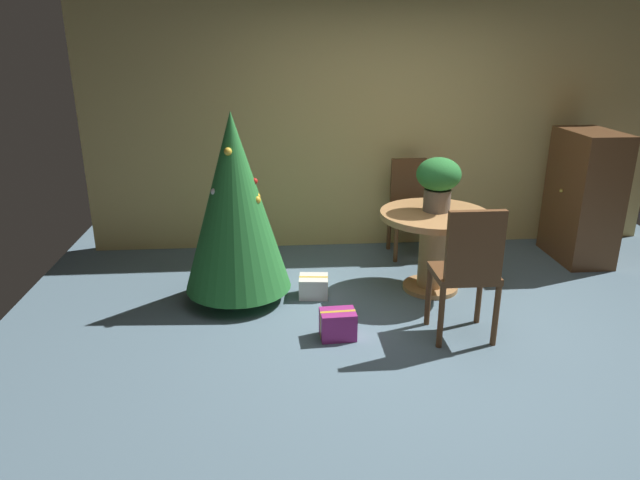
{
  "coord_description": "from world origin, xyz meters",
  "views": [
    {
      "loc": [
        -1.06,
        -3.69,
        2.13
      ],
      "look_at": [
        -0.74,
        0.44,
        0.66
      ],
      "focal_mm": 31.95,
      "sensor_mm": 36.0,
      "label": 1
    }
  ],
  "objects_px": {
    "wooden_cabinet": "(583,197)",
    "wooden_chair_far": "(409,203)",
    "wooden_chair_near": "(468,267)",
    "gift_box_purple": "(338,324)",
    "round_dining_table": "(434,237)",
    "holiday_tree": "(235,203)",
    "gift_box_cream": "(314,286)",
    "flower_vase": "(438,179)"
  },
  "relations": [
    {
      "from": "wooden_chair_near",
      "to": "wooden_cabinet",
      "type": "bearing_deg",
      "value": 42.84
    },
    {
      "from": "flower_vase",
      "to": "holiday_tree",
      "type": "distance_m",
      "value": 1.73
    },
    {
      "from": "flower_vase",
      "to": "gift_box_cream",
      "type": "bearing_deg",
      "value": -173.74
    },
    {
      "from": "wooden_cabinet",
      "to": "flower_vase",
      "type": "bearing_deg",
      "value": -160.21
    },
    {
      "from": "flower_vase",
      "to": "wooden_cabinet",
      "type": "relative_size",
      "value": 0.36
    },
    {
      "from": "round_dining_table",
      "to": "gift_box_cream",
      "type": "height_order",
      "value": "round_dining_table"
    },
    {
      "from": "wooden_chair_near",
      "to": "gift_box_purple",
      "type": "bearing_deg",
      "value": 173.83
    },
    {
      "from": "flower_vase",
      "to": "gift_box_purple",
      "type": "bearing_deg",
      "value": -137.73
    },
    {
      "from": "flower_vase",
      "to": "gift_box_purple",
      "type": "xyz_separation_m",
      "value": [
        -0.95,
        -0.86,
        -0.89
      ]
    },
    {
      "from": "round_dining_table",
      "to": "flower_vase",
      "type": "bearing_deg",
      "value": 66.4
    },
    {
      "from": "round_dining_table",
      "to": "gift_box_cream",
      "type": "relative_size",
      "value": 3.52
    },
    {
      "from": "holiday_tree",
      "to": "wooden_cabinet",
      "type": "height_order",
      "value": "holiday_tree"
    },
    {
      "from": "wooden_chair_near",
      "to": "gift_box_purple",
      "type": "xyz_separation_m",
      "value": [
        -0.93,
        0.1,
        -0.48
      ]
    },
    {
      "from": "flower_vase",
      "to": "wooden_cabinet",
      "type": "bearing_deg",
      "value": 19.79
    },
    {
      "from": "holiday_tree",
      "to": "wooden_chair_far",
      "type": "bearing_deg",
      "value": 30.9
    },
    {
      "from": "wooden_chair_near",
      "to": "wooden_cabinet",
      "type": "relative_size",
      "value": 0.8
    },
    {
      "from": "wooden_cabinet",
      "to": "gift_box_purple",
      "type": "bearing_deg",
      "value": -150.78
    },
    {
      "from": "holiday_tree",
      "to": "gift_box_cream",
      "type": "relative_size",
      "value": 5.97
    },
    {
      "from": "gift_box_cream",
      "to": "flower_vase",
      "type": "bearing_deg",
      "value": 6.26
    },
    {
      "from": "flower_vase",
      "to": "wooden_cabinet",
      "type": "height_order",
      "value": "wooden_cabinet"
    },
    {
      "from": "round_dining_table",
      "to": "holiday_tree",
      "type": "height_order",
      "value": "holiday_tree"
    },
    {
      "from": "wooden_chair_far",
      "to": "wooden_chair_near",
      "type": "relative_size",
      "value": 0.95
    },
    {
      "from": "wooden_chair_near",
      "to": "gift_box_cream",
      "type": "distance_m",
      "value": 1.44
    },
    {
      "from": "round_dining_table",
      "to": "holiday_tree",
      "type": "xyz_separation_m",
      "value": [
        -1.7,
        -0.07,
        0.37
      ]
    },
    {
      "from": "holiday_tree",
      "to": "gift_box_purple",
      "type": "xyz_separation_m",
      "value": [
        0.78,
        -0.74,
        -0.75
      ]
    },
    {
      "from": "round_dining_table",
      "to": "gift_box_cream",
      "type": "xyz_separation_m",
      "value": [
        -1.06,
        -0.07,
        -0.4
      ]
    },
    {
      "from": "wooden_chair_far",
      "to": "flower_vase",
      "type": "bearing_deg",
      "value": -88.68
    },
    {
      "from": "wooden_chair_far",
      "to": "wooden_chair_near",
      "type": "xyz_separation_m",
      "value": [
        -0.0,
        -1.86,
        0.05
      ]
    },
    {
      "from": "round_dining_table",
      "to": "wooden_chair_far",
      "type": "bearing_deg",
      "value": 90.0
    },
    {
      "from": "flower_vase",
      "to": "wooden_chair_far",
      "type": "xyz_separation_m",
      "value": [
        -0.02,
        0.9,
        -0.47
      ]
    },
    {
      "from": "round_dining_table",
      "to": "holiday_tree",
      "type": "relative_size",
      "value": 0.59
    },
    {
      "from": "gift_box_purple",
      "to": "wooden_cabinet",
      "type": "height_order",
      "value": "wooden_cabinet"
    },
    {
      "from": "wooden_chair_near",
      "to": "holiday_tree",
      "type": "height_order",
      "value": "holiday_tree"
    },
    {
      "from": "flower_vase",
      "to": "wooden_chair_far",
      "type": "relative_size",
      "value": 0.48
    },
    {
      "from": "wooden_cabinet",
      "to": "wooden_chair_far",
      "type": "bearing_deg",
      "value": 169.84
    },
    {
      "from": "gift_box_purple",
      "to": "gift_box_cream",
      "type": "bearing_deg",
      "value": 100.05
    },
    {
      "from": "wooden_chair_near",
      "to": "gift_box_purple",
      "type": "distance_m",
      "value": 1.05
    },
    {
      "from": "gift_box_purple",
      "to": "flower_vase",
      "type": "bearing_deg",
      "value": 42.27
    },
    {
      "from": "gift_box_cream",
      "to": "wooden_cabinet",
      "type": "relative_size",
      "value": 0.21
    },
    {
      "from": "wooden_chair_near",
      "to": "gift_box_purple",
      "type": "relative_size",
      "value": 3.78
    },
    {
      "from": "round_dining_table",
      "to": "wooden_chair_far",
      "type": "xyz_separation_m",
      "value": [
        0.0,
        0.95,
        0.04
      ]
    },
    {
      "from": "round_dining_table",
      "to": "wooden_cabinet",
      "type": "bearing_deg",
      "value": 20.99
    }
  ]
}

